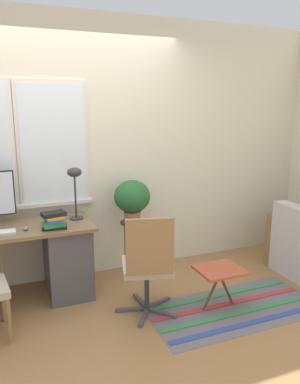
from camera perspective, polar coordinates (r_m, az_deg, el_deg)
ground_plane at (r=3.66m, az=-10.44°, el=-16.71°), size 14.00×14.00×0.00m
wall_back_with_window at (r=3.90m, az=-13.59°, el=6.02°), size 9.00×0.12×2.70m
mouse at (r=3.49m, az=-18.43°, el=-5.30°), size 0.04×0.07×0.03m
desk_lamp at (r=3.63m, az=-11.42°, el=2.04°), size 0.14×0.14×0.50m
book_stack at (r=3.45m, az=-14.44°, el=-4.23°), size 0.23×0.18×0.15m
office_chair_swivel at (r=3.25m, az=-0.34°, el=-10.96°), size 0.56×0.57×0.93m
plant_stand at (r=3.96m, az=-2.68°, el=-5.55°), size 0.26×0.26×0.62m
potted_plant at (r=3.87m, az=-2.73°, el=-0.89°), size 0.37×0.37×0.44m
floor_rug_striped at (r=3.64m, az=12.69°, el=-16.88°), size 1.58×0.77×0.01m
folding_stool at (r=3.48m, az=10.59°, el=-11.94°), size 0.40×0.34×0.39m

